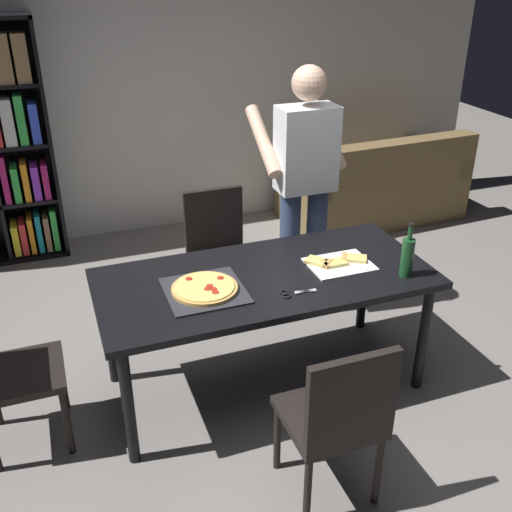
# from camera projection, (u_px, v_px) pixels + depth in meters

# --- Properties ---
(ground_plane) EXTENTS (12.00, 12.00, 0.00)m
(ground_plane) POSITION_uv_depth(u_px,v_px,m) (264.00, 382.00, 3.64)
(ground_plane) COLOR gray
(back_wall) EXTENTS (6.40, 0.10, 2.80)m
(back_wall) POSITION_uv_depth(u_px,v_px,m) (159.00, 75.00, 5.17)
(back_wall) COLOR silver
(back_wall) RESTS_ON ground_plane
(dining_table) EXTENTS (1.87, 0.85, 0.75)m
(dining_table) POSITION_uv_depth(u_px,v_px,m) (265.00, 287.00, 3.33)
(dining_table) COLOR black
(dining_table) RESTS_ON ground_plane
(chair_near_camera) EXTENTS (0.42, 0.42, 0.90)m
(chair_near_camera) POSITION_uv_depth(u_px,v_px,m) (338.00, 415.00, 2.64)
(chair_near_camera) COLOR black
(chair_near_camera) RESTS_ON ground_plane
(chair_far_side) EXTENTS (0.42, 0.42, 0.90)m
(chair_far_side) POSITION_uv_depth(u_px,v_px,m) (219.00, 246.00, 4.17)
(chair_far_side) COLOR black
(chair_far_side) RESTS_ON ground_plane
(chair_left_end) EXTENTS (0.42, 0.42, 0.90)m
(chair_left_end) POSITION_uv_depth(u_px,v_px,m) (0.00, 365.00, 2.97)
(chair_left_end) COLOR black
(chair_left_end) RESTS_ON ground_plane
(couch) EXTENTS (1.74, 0.94, 0.85)m
(couch) POSITION_uv_depth(u_px,v_px,m) (375.00, 190.00, 5.74)
(couch) COLOR brown
(couch) RESTS_ON ground_plane
(person_serving_pizza) EXTENTS (0.55, 0.54, 1.75)m
(person_serving_pizza) POSITION_uv_depth(u_px,v_px,m) (304.00, 182.00, 3.93)
(person_serving_pizza) COLOR #38476B
(person_serving_pizza) RESTS_ON ground_plane
(pepperoni_pizza_on_tray) EXTENTS (0.41, 0.41, 0.04)m
(pepperoni_pizza_on_tray) POSITION_uv_depth(u_px,v_px,m) (205.00, 289.00, 3.13)
(pepperoni_pizza_on_tray) COLOR #2D2D33
(pepperoni_pizza_on_tray) RESTS_ON dining_table
(pizza_slices_on_towel) EXTENTS (0.38, 0.28, 0.03)m
(pizza_slices_on_towel) POSITION_uv_depth(u_px,v_px,m) (338.00, 263.00, 3.41)
(pizza_slices_on_towel) COLOR white
(pizza_slices_on_towel) RESTS_ON dining_table
(wine_bottle) EXTENTS (0.07, 0.07, 0.32)m
(wine_bottle) POSITION_uv_depth(u_px,v_px,m) (407.00, 256.00, 3.24)
(wine_bottle) COLOR #194723
(wine_bottle) RESTS_ON dining_table
(kitchen_scissors) EXTENTS (0.20, 0.09, 0.01)m
(kitchen_scissors) POSITION_uv_depth(u_px,v_px,m) (293.00, 293.00, 3.11)
(kitchen_scissors) COLOR silver
(kitchen_scissors) RESTS_ON dining_table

